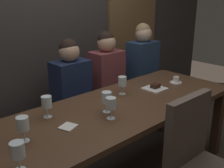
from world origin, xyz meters
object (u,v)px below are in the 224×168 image
object	(u,v)px
diner_near_end	(143,59)
wine_glass_end_left	(122,82)
wine_glass_center_back	(111,104)
diner_far_end	(107,68)
wine_glass_far_right	(47,103)
dessert_plate	(155,87)
wine_glass_far_left	(107,98)
espresso_cup	(176,80)
chair_near_side	(199,160)
dining_table	(122,114)
diner_bearded	(70,78)
wine_glass_near_right	(18,151)
wine_glass_near_left	(23,125)
banquette_bench	(75,130)

from	to	relation	value
diner_near_end	wine_glass_end_left	distance (m)	1.02
diner_near_end	wine_glass_center_back	world-z (taller)	diner_near_end
diner_far_end	wine_glass_far_right	bearing A→B (deg)	-153.77
wine_glass_end_left	dessert_plate	world-z (taller)	wine_glass_end_left
wine_glass_far_left	espresso_cup	bearing A→B (deg)	2.98
chair_near_side	espresso_cup	bearing A→B (deg)	43.32
wine_glass_far_right	espresso_cup	size ratio (longest dim) A/B	1.37
dining_table	chair_near_side	xyz separation A→B (m)	(0.00, -0.72, -0.09)
diner_near_end	wine_glass_far_right	world-z (taller)	diner_near_end
dessert_plate	diner_bearded	bearing A→B (deg)	127.07
wine_glass_end_left	espresso_cup	world-z (taller)	wine_glass_end_left
wine_glass_near_right	wine_glass_near_left	world-z (taller)	same
wine_glass_near_left	dessert_plate	distance (m)	1.36
wine_glass_near_right	chair_near_side	bearing A→B (deg)	-24.15
wine_glass_near_left	banquette_bench	bearing A→B (deg)	38.85
wine_glass_near_right	banquette_bench	bearing A→B (deg)	43.20
diner_near_end	dessert_plate	size ratio (longest dim) A/B	4.29
banquette_bench	diner_bearded	distance (m)	0.57
diner_bearded	wine_glass_center_back	xyz separation A→B (m)	(-0.25, -0.85, 0.05)
banquette_bench	wine_glass_center_back	distance (m)	1.07
wine_glass_near_left	dessert_plate	size ratio (longest dim) A/B	0.86
wine_glass_far_left	wine_glass_center_back	bearing A→B (deg)	-117.75
diner_near_end	wine_glass_far_left	xyz separation A→B (m)	(-1.25, -0.72, 0.02)
dining_table	wine_glass_center_back	xyz separation A→B (m)	(-0.26, -0.13, 0.20)
chair_near_side	wine_glass_center_back	xyz separation A→B (m)	(-0.26, 0.59, 0.29)
banquette_bench	diner_far_end	distance (m)	0.76
diner_bearded	wine_glass_near_left	size ratio (longest dim) A/B	4.55
wine_glass_far_left	diner_near_end	bearing A→B (deg)	29.92
wine_glass_far_left	espresso_cup	xyz separation A→B (m)	(1.00, 0.05, -0.09)
wine_glass_near_right	dessert_plate	size ratio (longest dim) A/B	0.86
banquette_bench	dessert_plate	world-z (taller)	dessert_plate
chair_near_side	diner_near_end	distance (m)	1.78
diner_far_end	banquette_bench	bearing A→B (deg)	-176.55
diner_far_end	diner_near_end	xyz separation A→B (m)	(0.56, -0.04, 0.02)
banquette_bench	wine_glass_near_left	xyz separation A→B (m)	(-0.87, -0.70, 0.62)
diner_far_end	wine_glass_near_right	world-z (taller)	diner_far_end
diner_far_end	wine_glass_near_right	xyz separation A→B (m)	(-1.50, -0.99, 0.04)
wine_glass_far_left	wine_glass_far_right	bearing A→B (deg)	148.71
wine_glass_far_right	wine_glass_far_left	distance (m)	0.45
diner_bearded	diner_near_end	world-z (taller)	diner_near_end
diner_near_end	espresso_cup	distance (m)	0.71
wine_glass_center_back	wine_glass_near_left	size ratio (longest dim) A/B	1.00
diner_bearded	wine_glass_center_back	bearing A→B (deg)	-106.03
diner_far_end	dessert_plate	world-z (taller)	diner_far_end
diner_near_end	wine_glass_end_left	size ratio (longest dim) A/B	4.97
wine_glass_near_right	wine_glass_far_right	bearing A→B (deg)	46.47
diner_near_end	wine_glass_far_right	size ratio (longest dim) A/B	4.97
diner_far_end	dessert_plate	xyz separation A→B (m)	(0.01, -0.67, -0.06)
diner_near_end	dessert_plate	distance (m)	0.85
diner_near_end	wine_glass_center_back	size ratio (longest dim) A/B	4.97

